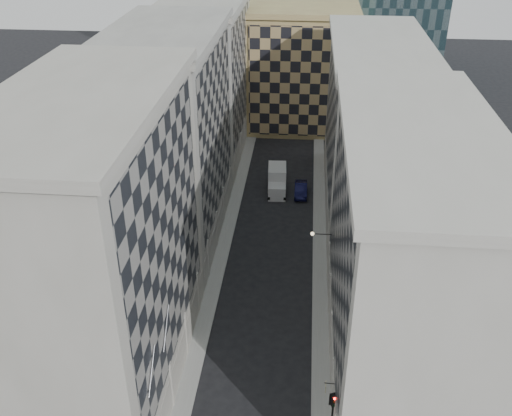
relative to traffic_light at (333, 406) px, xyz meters
The scene contains 14 objects.
sidewalk_west 26.04m from the traffic_light, 115.52° to the left, with size 1.50×100.00×0.15m, color gray.
sidewalk_east 23.55m from the traffic_light, 91.59° to the left, with size 1.50×100.00×0.15m, color gray.
bldg_left_a 19.45m from the traffic_light, 165.46° to the left, with size 10.80×22.80×23.70m.
bldg_left_b 32.33m from the traffic_light, 122.48° to the left, with size 10.80×22.80×22.70m.
bldg_left_c 51.77m from the traffic_light, 109.14° to the left, with size 10.80×22.80×21.70m.
bldg_right_a 12.17m from the traffic_light, 59.20° to the left, with size 10.80×26.80×20.70m.
bldg_right_b 36.35m from the traffic_light, 81.96° to the left, with size 10.80×28.80×19.70m.
tan_block 61.71m from the traffic_light, 93.64° to the left, with size 16.80×14.80×18.80m.
flagpoles_left 12.83m from the traffic_light, behind, with size 0.10×6.33×2.33m.
bracket_lamp 17.71m from the traffic_light, 95.01° to the left, with size 1.98×0.36×0.36m.
traffic_light is the anchor object (origin of this frame).
box_truck 37.80m from the traffic_light, 99.34° to the left, with size 2.59×5.74×3.09m.
dark_car 36.59m from the traffic_light, 94.76° to the left, with size 1.57×4.50×1.48m, color #0E0F33.
shop_sign 1.37m from the traffic_light, 118.02° to the left, with size 0.73×0.64×0.71m.
Camera 1 is at (3.07, -21.36, 34.88)m, focal length 40.00 mm.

